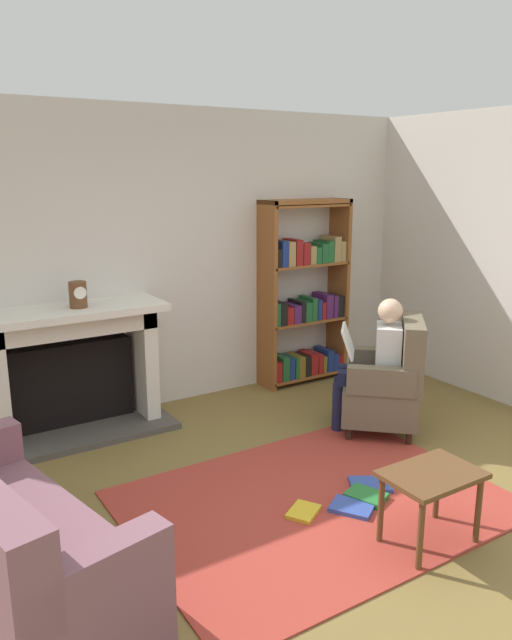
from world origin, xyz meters
TOP-DOWN VIEW (x-y plane):
  - ground at (0.00, 0.00)m, footprint 14.00×14.00m
  - back_wall at (0.00, 2.55)m, footprint 5.60×0.10m
  - side_wall_right at (2.65, 1.25)m, footprint 0.10×5.20m
  - area_rug at (0.00, 0.30)m, footprint 2.40×1.80m
  - fireplace at (-1.00, 2.30)m, footprint 1.52×0.64m
  - mantel_clock at (-0.94, 2.20)m, footprint 0.14×0.14m
  - bookshelf at (1.39, 2.33)m, footprint 0.94×0.32m
  - armchair_reading at (1.22, 0.91)m, footprint 0.89×0.89m
  - seated_reader at (1.13, 0.99)m, footprint 0.59×0.58m
  - sofa_floral at (-1.89, 0.37)m, footprint 1.07×1.82m
  - side_table at (0.29, -0.41)m, footprint 0.56×0.39m
  - scattered_books at (0.22, 0.17)m, footprint 0.91×0.49m

SIDE VIEW (x-z plane):
  - ground at x=0.00m, z-range 0.00..0.00m
  - area_rug at x=0.00m, z-range 0.00..0.01m
  - scattered_books at x=0.22m, z-range 0.01..0.05m
  - sofa_floral at x=-1.89m, z-range -0.10..0.75m
  - side_table at x=0.29m, z-range 0.16..0.61m
  - armchair_reading at x=1.22m, z-range -0.06..0.91m
  - fireplace at x=-1.00m, z-range 0.03..1.11m
  - seated_reader at x=1.13m, z-range 0.05..1.19m
  - bookshelf at x=1.39m, z-range -0.05..1.82m
  - mantel_clock at x=-0.94m, z-range 1.08..1.29m
  - back_wall at x=0.00m, z-range 0.00..2.70m
  - side_wall_right at x=2.65m, z-range 0.00..2.70m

